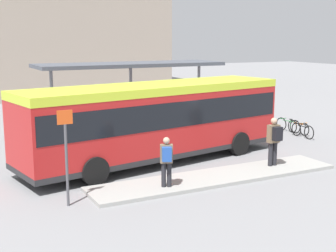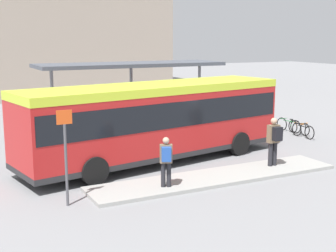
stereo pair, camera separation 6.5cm
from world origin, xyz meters
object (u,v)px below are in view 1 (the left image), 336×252
Objects in this scene: bicycle_green at (288,125)px; potted_planter_near_shelter at (77,134)px; pedestrian_companion at (167,159)px; bicycle_black at (303,131)px; city_bus at (156,117)px; platform_sign at (66,153)px; bicycle_orange at (298,128)px; pedestrian_waiting at (274,139)px.

bicycle_green is 10.86m from potted_planter_near_shelter.
pedestrian_companion reaches higher than potted_planter_near_shelter.
pedestrian_companion is 6.99m from potted_planter_near_shelter.
bicycle_black is 1.47m from bicycle_green.
bicycle_green is at bearing -11.70° from bicycle_black.
city_bus is 5.52m from platform_sign.
bicycle_orange is 11.01m from potted_planter_near_shelter.
potted_planter_near_shelter is (-5.51, 6.48, -0.48)m from pedestrian_waiting.
city_bus reaches higher than potted_planter_near_shelter.
bicycle_orange is (5.31, 4.46, -0.81)m from pedestrian_waiting.
city_bus is at bearing 97.27° from bicycle_black.
city_bus is 8.47m from bicycle_black.
pedestrian_companion reaches higher than bicycle_green.
bicycle_black is at bearing 159.89° from bicycle_green.
city_bus reaches higher than pedestrian_waiting.
bicycle_orange is (0.39, 0.71, -0.01)m from bicycle_black.
city_bus is at bearing 2.86° from pedestrian_companion.
platform_sign is at bearing 111.60° from pedestrian_companion.
pedestrian_companion is 10.48m from bicycle_black.
bicycle_orange is 14.02m from platform_sign.
pedestrian_waiting is at bearing -61.33° from pedestrian_companion.
potted_planter_near_shelter is at bearing 40.47° from pedestrian_waiting.
platform_sign is (-13.07, -5.53, 1.21)m from bicycle_green.
potted_planter_near_shelter reaches higher than bicycle_green.
bicycle_black is 13.42m from platform_sign.
bicycle_orange is (9.96, 4.90, -0.71)m from pedestrian_companion.
pedestrian_companion is (-4.66, -0.44, -0.11)m from pedestrian_waiting.
pedestrian_waiting is 1.11× the size of bicycle_green.
pedestrian_companion is at bearing 115.51° from bicycle_black.
potted_planter_near_shelter is (-0.85, 6.92, -0.37)m from pedestrian_companion.
potted_planter_near_shelter is at bearing 76.55° from bicycle_green.
platform_sign reaches higher than potted_planter_near_shelter.
bicycle_green is at bearing 4.27° from city_bus.
bicycle_black is at bearing -27.52° from bicycle_orange.
bicycle_green is (8.65, 2.21, -1.43)m from city_bus.
bicycle_orange is at bearing -10.59° from potted_planter_near_shelter.
city_bus is 4.25m from potted_planter_near_shelter.
bicycle_green is at bearing 22.92° from platform_sign.
pedestrian_companion reaches higher than bicycle_orange.
bicycle_black is 0.57× the size of platform_sign.
pedestrian_waiting reaches higher than pedestrian_companion.
potted_planter_near_shelter is at bearing 71.45° from platform_sign.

